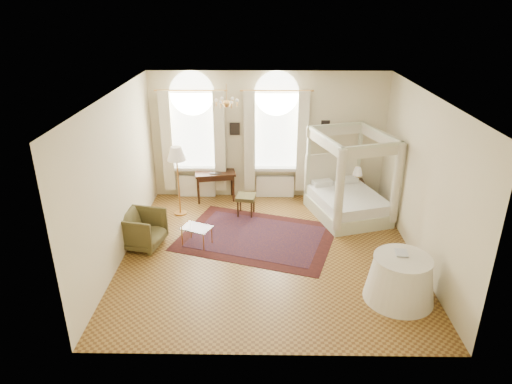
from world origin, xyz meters
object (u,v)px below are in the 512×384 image
(writing_desk, at_px, (215,176))
(armchair, at_px, (142,230))
(coffee_table, at_px, (197,229))
(side_table, at_px, (400,279))
(floor_lamp, at_px, (177,157))
(canopy_bed, at_px, (348,198))
(nightstand, at_px, (355,190))
(stool, at_px, (246,199))

(writing_desk, bearing_deg, armchair, -118.27)
(writing_desk, bearing_deg, coffee_table, -94.10)
(armchair, xyz_separation_m, side_table, (4.99, -1.79, 0.02))
(armchair, distance_m, floor_lamp, 2.00)
(armchair, distance_m, side_table, 5.30)
(floor_lamp, bearing_deg, canopy_bed, -0.88)
(coffee_table, relative_size, side_table, 0.60)
(canopy_bed, xyz_separation_m, coffee_table, (-3.48, -1.46, -0.10))
(nightstand, height_order, side_table, side_table)
(side_table, bearing_deg, nightstand, 89.91)
(writing_desk, xyz_separation_m, armchair, (-1.33, -2.48, -0.27))
(nightstand, distance_m, armchair, 5.58)
(nightstand, relative_size, armchair, 0.64)
(coffee_table, height_order, floor_lamp, floor_lamp)
(canopy_bed, xyz_separation_m, nightstand, (0.36, 0.94, -0.20))
(writing_desk, distance_m, floor_lamp, 1.44)
(canopy_bed, bearing_deg, floor_lamp, 179.12)
(stool, height_order, side_table, side_table)
(canopy_bed, height_order, armchair, canopy_bed)
(nightstand, height_order, stool, nightstand)
(nightstand, bearing_deg, floor_lamp, -168.89)
(nightstand, height_order, writing_desk, writing_desk)
(stool, relative_size, floor_lamp, 0.30)
(writing_desk, distance_m, coffee_table, 2.43)
(nightstand, height_order, armchair, armchair)
(canopy_bed, relative_size, coffee_table, 3.10)
(writing_desk, height_order, side_table, side_table)
(armchair, bearing_deg, coffee_table, -73.82)
(floor_lamp, bearing_deg, nightstand, 11.11)
(canopy_bed, relative_size, writing_desk, 2.06)
(writing_desk, relative_size, armchair, 1.28)
(nightstand, xyz_separation_m, stool, (-2.83, -0.91, 0.15))
(coffee_table, bearing_deg, side_table, -25.92)
(writing_desk, height_order, armchair, armchair)
(stool, relative_size, side_table, 0.42)
(nightstand, distance_m, coffee_table, 4.53)
(armchair, height_order, side_table, side_table)
(armchair, height_order, floor_lamp, floor_lamp)
(writing_desk, relative_size, coffee_table, 1.51)
(nightstand, distance_m, stool, 2.98)
(floor_lamp, bearing_deg, side_table, -37.26)
(stool, bearing_deg, writing_desk, 132.39)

